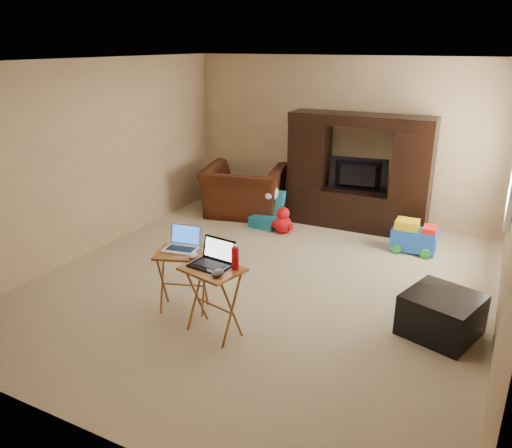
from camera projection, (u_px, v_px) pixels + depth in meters
The scene contains 19 objects.
floor at pixel (264, 282), 5.92m from camera, with size 5.50×5.50×0.00m, color tan.
ceiling at pixel (265, 61), 5.06m from camera, with size 5.50×5.50×0.00m, color silver.
wall_back at pixel (342, 139), 7.79m from camera, with size 5.00×5.00×0.00m, color tan.
wall_front at pixel (75, 280), 3.19m from camera, with size 5.00×5.00×0.00m, color tan.
wall_left at pixel (94, 158), 6.56m from camera, with size 5.50×5.50×0.00m, color tan.
entertainment_center at pixel (358, 172), 7.42m from camera, with size 2.09×0.52×1.71m, color black.
television at pixel (357, 175), 7.39m from camera, with size 0.87×0.11×0.50m, color black.
recliner at pixel (244, 191), 8.10m from camera, with size 1.23×1.08×0.80m, color #47190F.
child_rocker at pixel (266, 209), 7.63m from camera, with size 0.42×0.48×0.56m, color #19708B, non-canonical shape.
plush_toy at pixel (283, 220), 7.37m from camera, with size 0.37×0.31×0.41m, color red, non-canonical shape.
push_toy at pixel (414, 236), 6.71m from camera, with size 0.59×0.42×0.44m, color blue, non-canonical shape.
ottoman at pixel (441, 315), 4.81m from camera, with size 0.65×0.65×0.42m, color black.
tray_table_left at pixel (183, 281), 5.21m from camera, with size 0.51×0.41×0.66m, color #A16327.
tray_table_right at pixel (214, 301), 4.77m from camera, with size 0.54×0.43×0.70m, color #A66A28.
laptop_left at pixel (180, 240), 5.10m from camera, with size 0.35×0.28×0.24m, color silver.
laptop_right at pixel (210, 255), 4.65m from camera, with size 0.36×0.30×0.24m, color black.
mouse_left at pixel (193, 255), 4.95m from camera, with size 0.09×0.13×0.06m, color silver.
mouse_right at pixel (218, 273), 4.49m from camera, with size 0.09×0.14×0.06m, color #414046.
water_bottle at pixel (235, 258), 4.60m from camera, with size 0.07×0.07×0.21m, color red.
Camera 1 is at (2.34, -4.78, 2.68)m, focal length 35.00 mm.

